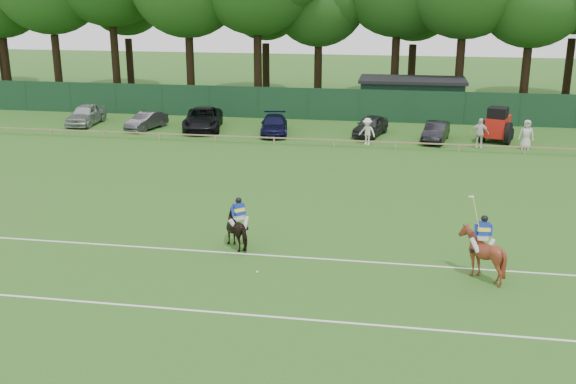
% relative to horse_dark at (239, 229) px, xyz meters
% --- Properties ---
extents(ground, '(160.00, 160.00, 0.00)m').
position_rel_horse_dark_xyz_m(ground, '(0.93, 0.30, -0.75)').
color(ground, '#1E4C14').
rests_on(ground, ground).
extents(horse_dark, '(1.82, 1.85, 1.51)m').
position_rel_horse_dark_xyz_m(horse_dark, '(0.00, 0.00, 0.00)').
color(horse_dark, black).
rests_on(horse_dark, ground).
extents(horse_chestnut, '(1.59, 1.77, 1.86)m').
position_rel_horse_dark_xyz_m(horse_chestnut, '(9.28, -1.45, 0.18)').
color(horse_chestnut, maroon).
rests_on(horse_chestnut, ground).
extents(sedan_silver, '(2.01, 4.61, 1.55)m').
position_rel_horse_dark_xyz_m(sedan_silver, '(-17.43, 22.54, 0.02)').
color(sedan_silver, '#A8AAAD').
rests_on(sedan_silver, ground).
extents(sedan_grey, '(2.27, 4.03, 1.26)m').
position_rel_horse_dark_xyz_m(sedan_grey, '(-12.26, 21.64, -0.13)').
color(sedan_grey, '#303032').
rests_on(sedan_grey, ground).
extents(suv_black, '(3.66, 6.04, 1.57)m').
position_rel_horse_dark_xyz_m(suv_black, '(-8.13, 22.22, 0.03)').
color(suv_black, black).
rests_on(suv_black, ground).
extents(sedan_navy, '(2.56, 4.79, 1.32)m').
position_rel_horse_dark_xyz_m(sedan_navy, '(-2.68, 21.51, -0.09)').
color(sedan_navy, black).
rests_on(sedan_navy, ground).
extents(hatch_grey, '(2.68, 4.36, 1.39)m').
position_rel_horse_dark_xyz_m(hatch_grey, '(4.09, 22.27, -0.06)').
color(hatch_grey, '#2B2B2D').
rests_on(hatch_grey, ground).
extents(estate_black, '(2.11, 4.16, 1.31)m').
position_rel_horse_dark_xyz_m(estate_black, '(8.55, 21.11, -0.10)').
color(estate_black, black).
rests_on(estate_black, ground).
extents(spectator_left, '(1.32, 1.06, 1.78)m').
position_rel_horse_dark_xyz_m(spectator_left, '(4.02, 19.30, 0.14)').
color(spectator_left, silver).
rests_on(spectator_left, ground).
extents(spectator_mid, '(1.16, 0.50, 1.97)m').
position_rel_horse_dark_xyz_m(spectator_mid, '(11.25, 19.55, 0.23)').
color(spectator_mid, silver).
rests_on(spectator_mid, ground).
extents(spectator_right, '(1.01, 0.74, 1.91)m').
position_rel_horse_dark_xyz_m(spectator_right, '(14.20, 19.75, 0.20)').
color(spectator_right, beige).
rests_on(spectator_right, ground).
extents(rider_dark, '(0.78, 0.75, 1.41)m').
position_rel_horse_dark_xyz_m(rider_dark, '(0.01, -0.01, 0.70)').
color(rider_dark, silver).
rests_on(rider_dark, ground).
extents(rider_chestnut, '(0.94, 0.56, 2.05)m').
position_rel_horse_dark_xyz_m(rider_chestnut, '(9.27, -1.46, 0.99)').
color(rider_chestnut, silver).
rests_on(rider_chestnut, ground).
extents(polo_ball, '(0.09, 0.09, 0.09)m').
position_rel_horse_dark_xyz_m(polo_ball, '(1.25, -2.42, -0.71)').
color(polo_ball, silver).
rests_on(polo_ball, ground).
extents(pitch_lines, '(60.00, 5.10, 0.01)m').
position_rel_horse_dark_xyz_m(pitch_lines, '(0.93, -3.20, -0.75)').
color(pitch_lines, silver).
rests_on(pitch_lines, ground).
extents(pitch_rail, '(62.10, 0.10, 0.50)m').
position_rel_horse_dark_xyz_m(pitch_rail, '(0.93, 18.30, -0.31)').
color(pitch_rail, '#997F5B').
rests_on(pitch_rail, ground).
extents(perimeter_fence, '(92.08, 0.08, 2.50)m').
position_rel_horse_dark_xyz_m(perimeter_fence, '(0.93, 27.30, 0.50)').
color(perimeter_fence, '#14351E').
rests_on(perimeter_fence, ground).
extents(utility_shed, '(8.40, 4.40, 3.04)m').
position_rel_horse_dark_xyz_m(utility_shed, '(6.93, 30.30, 0.78)').
color(utility_shed, '#14331E').
rests_on(utility_shed, ground).
extents(tree_row, '(96.00, 12.00, 21.00)m').
position_rel_horse_dark_xyz_m(tree_row, '(2.93, 35.30, -0.75)').
color(tree_row, '#26561C').
rests_on(tree_row, ground).
extents(tractor, '(2.65, 3.26, 2.38)m').
position_rel_horse_dark_xyz_m(tractor, '(12.61, 21.65, 0.37)').
color(tractor, '#B81710').
rests_on(tractor, ground).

